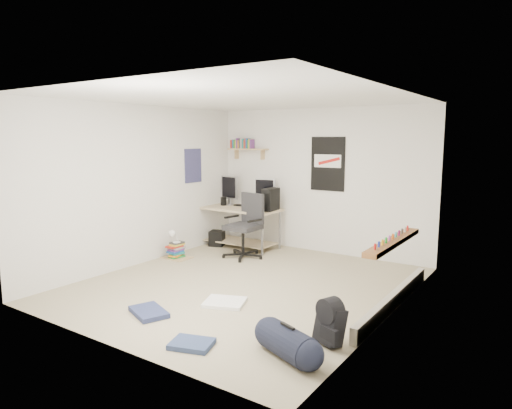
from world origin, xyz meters
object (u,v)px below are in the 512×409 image
Objects in this scene: office_chair at (243,229)px; duffel_bag at (287,343)px; book_stack at (177,249)px; backpack at (330,325)px; desk at (237,227)px.

duffel_bag is (2.41, -2.66, -0.35)m from office_chair.
book_stack is at bearing -133.73° from office_chair.
office_chair is at bearing 153.91° from duffel_bag.
desk is at bearing 160.67° from backpack.
office_chair is 3.42m from backpack.
backpack is 0.62× the size of duffel_bag.
duffel_bag is at bearing -31.19° from book_stack.
office_chair is (0.54, -0.57, 0.12)m from desk.
desk is at bearing 143.30° from office_chair.
backpack is at bearing -23.63° from book_stack.
office_chair is 3.04× the size of backpack.
backpack is (2.61, -2.19, -0.29)m from office_chair.
book_stack is at bearing 170.52° from duffel_bag.
backpack reaches higher than book_stack.
backpack is 0.51m from duffel_bag.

